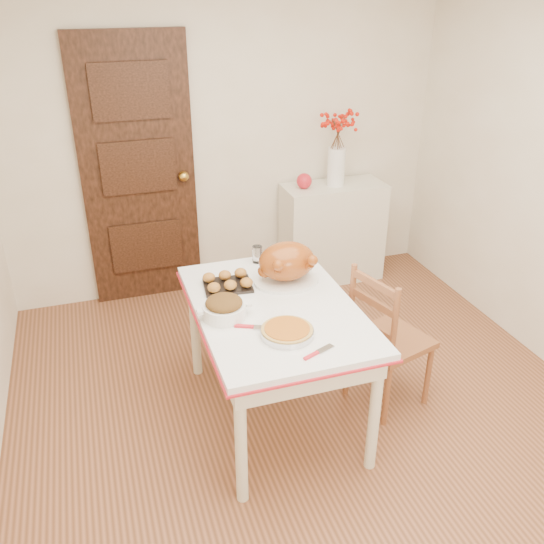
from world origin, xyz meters
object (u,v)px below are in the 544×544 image
object	(u,v)px
sideboard	(332,232)
chair_oak	(391,337)
pumpkin_pie	(287,330)
kitchen_table	(275,362)
turkey_platter	(287,263)

from	to	relation	value
sideboard	chair_oak	world-z (taller)	chair_oak
pumpkin_pie	sideboard	bearing A→B (deg)	60.12
sideboard	chair_oak	xyz separation A→B (m)	(-0.33, -1.64, 0.04)
sideboard	kitchen_table	world-z (taller)	sideboard
sideboard	turkey_platter	world-z (taller)	turkey_platter
sideboard	kitchen_table	size ratio (longest dim) A/B	0.66
chair_oak	kitchen_table	bearing A→B (deg)	68.01
sideboard	kitchen_table	bearing A→B (deg)	-123.51
turkey_platter	chair_oak	bearing A→B (deg)	-48.92
sideboard	kitchen_table	distance (m)	1.89
kitchen_table	chair_oak	distance (m)	0.71
chair_oak	turkey_platter	distance (m)	0.77
kitchen_table	pumpkin_pie	world-z (taller)	pumpkin_pie
sideboard	chair_oak	size ratio (longest dim) A/B	0.92
sideboard	turkey_platter	bearing A→B (deg)	-123.67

